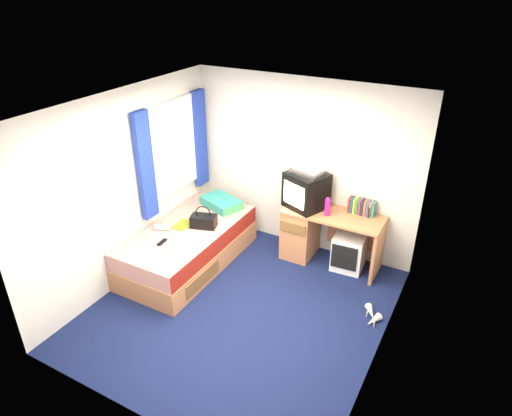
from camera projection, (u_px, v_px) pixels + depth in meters
The scene contains 20 objects.
ground at pixel (241, 308), 5.41m from camera, with size 3.40×3.40×0.00m, color #0C1438.
room_shell at pixel (239, 199), 4.73m from camera, with size 3.40×3.40×3.40m.
bed at pixel (188, 246), 6.13m from camera, with size 1.01×2.00×0.54m.
pillow at pixel (221, 203), 6.53m from camera, with size 0.57×0.36×0.12m, color #1861A1.
desk at pixel (313, 231), 6.21m from camera, with size 1.30×0.55×0.75m.
storage_cube at pixel (349, 251), 6.05m from camera, with size 0.40×0.40×0.50m, color white.
crt_tv at pixel (306, 190), 5.99m from camera, with size 0.61×0.60×0.48m.
vcr at pixel (308, 171), 5.86m from camera, with size 0.39×0.28×0.07m, color #AFAFB1.
book_row at pixel (362, 207), 5.88m from camera, with size 0.34×0.13×0.20m.
picture_frame at pixel (369, 211), 5.84m from camera, with size 0.02×0.12×0.14m, color black.
pink_water_bottle at pixel (327, 207), 5.84m from camera, with size 0.07×0.07×0.23m, color #D21D85.
aerosol_can at pixel (325, 202), 6.01m from camera, with size 0.05×0.05×0.19m, color white.
handbag at pixel (204, 221), 6.00m from camera, with size 0.37×0.28×0.31m.
towel at pixel (190, 241), 5.62m from camera, with size 0.33×0.27×0.11m, color silver.
magazine at pixel (184, 225), 6.07m from camera, with size 0.21×0.28×0.01m, color #CCF01A.
water_bottle at pixel (162, 227), 5.96m from camera, with size 0.07×0.07×0.20m, color silver.
colour_swatch_fan at pixel (168, 251), 5.52m from camera, with size 0.22×0.06×0.01m, color #FDEE38.
remote_control at pixel (162, 242), 5.68m from camera, with size 0.05×0.16×0.02m, color black.
window_assembly at pixel (173, 150), 6.11m from camera, with size 0.11×1.42×1.40m.
white_heels at pixel (372, 316), 5.22m from camera, with size 0.24×0.36×0.09m.
Camera 1 is at (2.19, -3.63, 3.56)m, focal length 32.00 mm.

